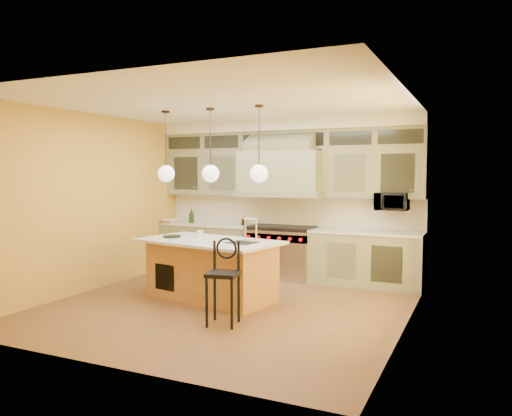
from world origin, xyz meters
The scene contains 18 objects.
floor centered at (0.00, 0.00, 0.00)m, with size 5.00×5.00×0.00m, color brown.
ceiling centered at (0.00, 0.00, 2.90)m, with size 5.00×5.00×0.00m, color white.
wall_back centered at (0.00, 2.50, 1.45)m, with size 5.00×5.00×0.00m, color gold.
wall_front centered at (0.00, -2.50, 1.45)m, with size 5.00×5.00×0.00m, color gold.
wall_left centered at (-2.50, 0.00, 1.45)m, with size 5.00×5.00×0.00m, color gold.
wall_right centered at (2.50, 0.00, 1.45)m, with size 5.00×5.00×0.00m, color gold.
back_cabinetry centered at (0.00, 2.23, 1.43)m, with size 5.00×0.77×2.90m.
range centered at (0.00, 2.14, 0.49)m, with size 1.20×0.74×0.96m.
kitchen_island centered at (-0.40, 0.25, 0.47)m, with size 2.32×1.53×1.35m.
counter_stool centered at (0.37, -0.77, 0.62)m, with size 0.45×0.45×1.10m.
microwave centered at (1.95, 2.25, 1.45)m, with size 0.54×0.37×0.30m, color black.
oil_bottle_a centered at (-1.92, 2.14, 1.08)m, with size 0.11×0.11×0.28m, color black.
oil_bottle_b centered at (-0.76, 2.15, 1.03)m, with size 0.08×0.08×0.18m, color black.
fruit_bowl centered at (-2.30, 1.92, 0.98)m, with size 0.30×0.30×0.07m, color white.
cup centered at (-0.76, 0.53, 0.97)m, with size 0.10×0.10×0.10m, color silver.
pendant_left centered at (-1.20, 0.25, 1.95)m, with size 0.26×0.26×1.11m.
pendant_center centered at (-0.40, 0.25, 1.95)m, with size 0.26×0.26×1.11m.
pendant_right centered at (0.40, 0.25, 1.95)m, with size 0.26×0.26×1.11m.
Camera 1 is at (3.35, -6.30, 1.93)m, focal length 35.00 mm.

